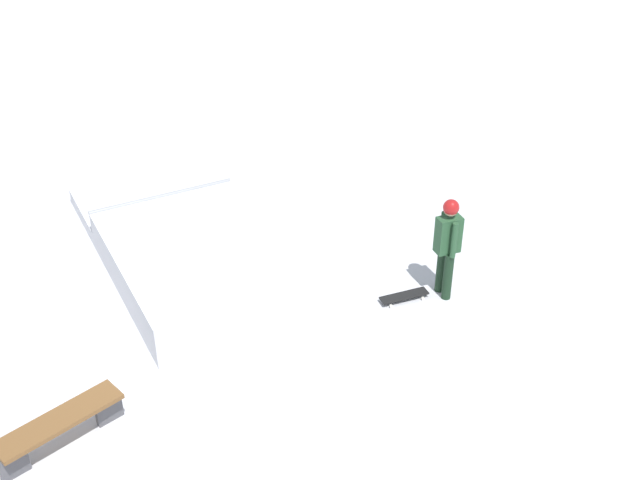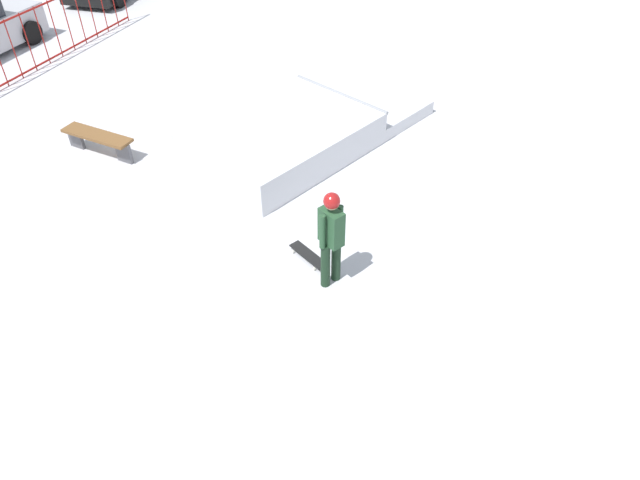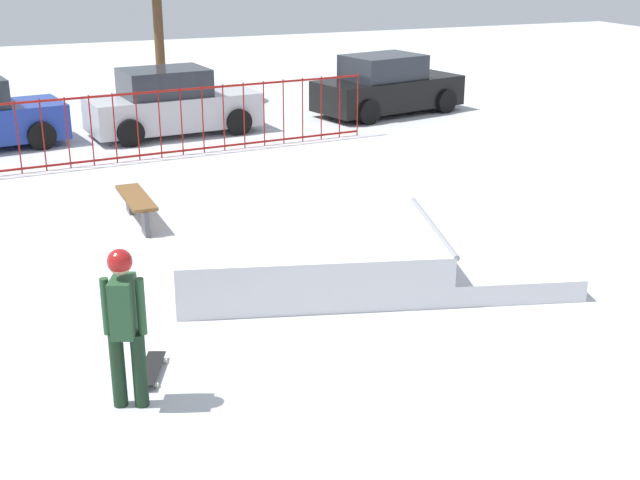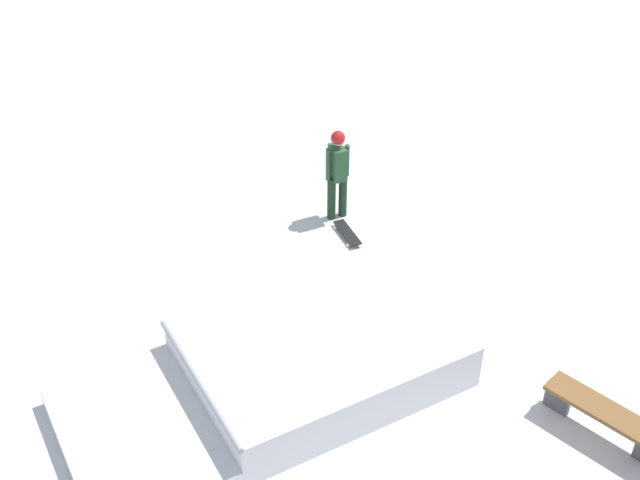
{
  "view_description": "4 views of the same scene",
  "coord_description": "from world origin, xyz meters",
  "px_view_note": "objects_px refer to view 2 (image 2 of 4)",
  "views": [
    {
      "loc": [
        -8.52,
        5.39,
        7.37
      ],
      "look_at": [
        -1.0,
        -1.62,
        0.9
      ],
      "focal_mm": 43.52,
      "sensor_mm": 36.0,
      "label": 1
    },
    {
      "loc": [
        -8.52,
        -5.91,
        6.59
      ],
      "look_at": [
        -2.7,
        -2.85,
        1.0
      ],
      "focal_mm": 32.88,
      "sensor_mm": 36.0,
      "label": 2
    },
    {
      "loc": [
        -3.55,
        -10.89,
        4.6
      ],
      "look_at": [
        0.61,
        -0.46,
        0.6
      ],
      "focal_mm": 47.99,
      "sensor_mm": 36.0,
      "label": 3
    },
    {
      "loc": [
        6.36,
        5.72,
        8.4
      ],
      "look_at": [
        -0.88,
        -1.72,
        0.9
      ],
      "focal_mm": 46.44,
      "sensor_mm": 36.0,
      "label": 4
    }
  ],
  "objects_px": {
    "skateboard": "(309,255)",
    "park_bench": "(98,139)",
    "skate_ramp": "(299,132)",
    "skater": "(331,233)"
  },
  "relations": [
    {
      "from": "skate_ramp",
      "to": "park_bench",
      "type": "bearing_deg",
      "value": 138.1
    },
    {
      "from": "skate_ramp",
      "to": "park_bench",
      "type": "distance_m",
      "value": 4.16
    },
    {
      "from": "skater",
      "to": "skateboard",
      "type": "xyz_separation_m",
      "value": [
        0.31,
        0.57,
        -0.93
      ]
    },
    {
      "from": "skate_ramp",
      "to": "skateboard",
      "type": "xyz_separation_m",
      "value": [
        -3.11,
        -1.92,
        -0.24
      ]
    },
    {
      "from": "skateboard",
      "to": "park_bench",
      "type": "distance_m",
      "value": 5.48
    },
    {
      "from": "skater",
      "to": "skateboard",
      "type": "bearing_deg",
      "value": 173.01
    },
    {
      "from": "skate_ramp",
      "to": "skater",
      "type": "distance_m",
      "value": 4.29
    },
    {
      "from": "skater",
      "to": "skateboard",
      "type": "height_order",
      "value": "skater"
    },
    {
      "from": "skateboard",
      "to": "park_bench",
      "type": "relative_size",
      "value": 0.49
    },
    {
      "from": "skate_ramp",
      "to": "skater",
      "type": "xyz_separation_m",
      "value": [
        -3.42,
        -2.5,
        0.69
      ]
    }
  ]
}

